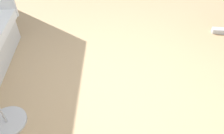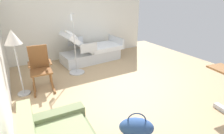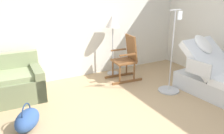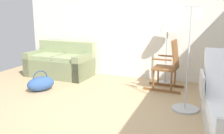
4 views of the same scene
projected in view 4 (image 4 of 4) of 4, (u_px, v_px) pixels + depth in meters
name	position (u px, v px, depth m)	size (l,w,h in m)	color
ground_plane	(91.00, 114.00, 3.91)	(7.05, 7.05, 0.00)	tan
back_wall	(135.00, 22.00, 5.90)	(5.84, 0.10, 2.70)	silver
couch	(60.00, 64.00, 6.21)	(1.63, 0.91, 0.85)	#737D57
rocking_chair	(169.00, 66.00, 5.06)	(0.79, 0.53, 1.05)	brown
floor_lamp	(168.00, 29.00, 5.35)	(0.34, 0.34, 1.48)	#B2B5BA
duffel_bag	(41.00, 84.00, 5.04)	(0.58, 0.64, 0.43)	#2D4C84
iv_pole	(186.00, 96.00, 4.04)	(0.44, 0.44, 1.69)	#B2B5BA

